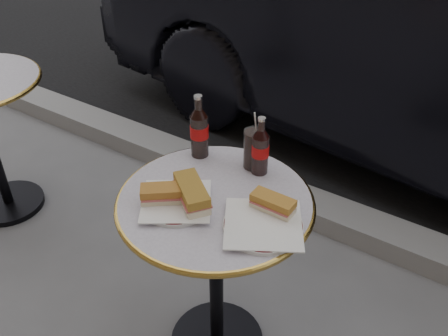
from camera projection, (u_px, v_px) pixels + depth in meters
The scene contains 10 objects.
curb at pixel (315, 210), 2.55m from camera, with size 40.00×0.20×0.12m, color gray.
bistro_table at pixel (216, 280), 1.76m from camera, with size 0.62×0.62×0.73m, color #BAB2C4, non-canonical shape.
plate_left at pixel (176, 203), 1.52m from camera, with size 0.22×0.22×0.01m, color silver.
plate_right at pixel (263, 226), 1.43m from camera, with size 0.23×0.23×0.01m, color silver.
sandwich_left_a at pixel (164, 194), 1.50m from camera, with size 0.14×0.07×0.05m, color #AB6E2B.
sandwich_left_b at pixel (192, 194), 1.50m from camera, with size 0.17×0.08×0.06m, color olive.
sandwich_right at pixel (273, 204), 1.47m from camera, with size 0.13×0.06×0.05m, color #AD742C.
cola_bottle_left at pixel (199, 126), 1.68m from camera, with size 0.06×0.06×0.23m, color black, non-canonical shape.
cola_bottle_right at pixel (261, 146), 1.60m from camera, with size 0.06×0.06×0.21m, color black, non-canonical shape.
cola_glass at pixel (254, 149), 1.64m from camera, with size 0.07×0.07×0.14m, color black.
Camera 1 is at (0.68, -0.99, 1.71)m, focal length 40.00 mm.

